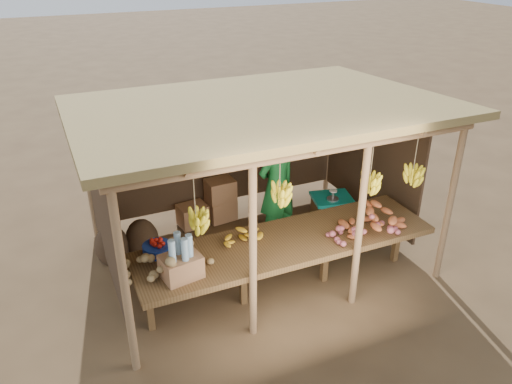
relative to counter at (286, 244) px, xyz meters
name	(u,v)px	position (x,y,z in m)	size (l,w,h in m)	color
ground	(256,255)	(0.00, 0.95, -0.74)	(60.00, 60.00, 0.00)	brown
stall_structure	(259,135)	(0.01, 0.87, 1.18)	(4.70, 3.50, 2.43)	#936F4C
counter	(286,244)	(0.00, 0.00, 0.00)	(3.90, 1.05, 0.80)	brown
potato_heap	(168,258)	(-1.53, -0.06, 0.24)	(0.98, 0.59, 0.37)	#94794C
sweet_potato_heap	(377,214)	(1.26, -0.16, 0.24)	(0.95, 0.57, 0.36)	#BF5E31
onion_heap	(365,224)	(0.97, -0.30, 0.24)	(0.89, 0.53, 0.36)	#AB535B
banana_pile	(242,231)	(-0.54, 0.17, 0.23)	(0.52, 0.31, 0.34)	yellow
tomato_basin	(157,248)	(-1.57, 0.37, 0.14)	(0.35, 0.35, 0.18)	navy
bottle_box	(181,261)	(-1.43, -0.20, 0.27)	(0.48, 0.41, 0.54)	#9E6C47
vendor	(277,186)	(0.45, 1.20, 0.21)	(0.69, 0.45, 1.89)	#17672A
tarp_crate	(331,211)	(1.43, 1.18, -0.44)	(0.72, 0.66, 0.73)	brown
carton_stack	(211,205)	(-0.27, 2.15, -0.42)	(0.97, 0.40, 0.72)	#9E6C47
burlap_sacks	(127,240)	(-1.75, 1.68, -0.45)	(0.93, 0.49, 0.66)	#432F1F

